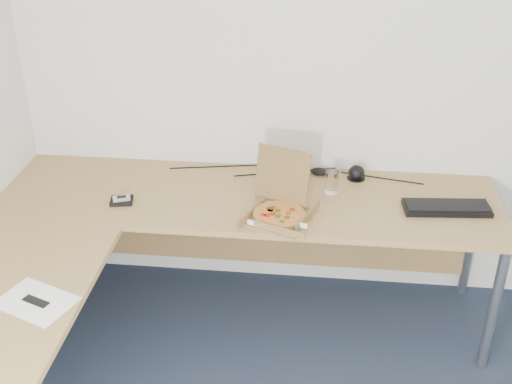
# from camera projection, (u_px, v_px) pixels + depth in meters

# --- Properties ---
(room_shell) EXTENTS (3.50, 3.50, 2.50)m
(room_shell) POSITION_uv_depth(u_px,v_px,m) (371.00, 290.00, 1.75)
(room_shell) COLOR silver
(room_shell) RESTS_ON ground
(desk) EXTENTS (2.50, 2.20, 0.73)m
(desk) POSITION_uv_depth(u_px,v_px,m) (167.00, 243.00, 2.94)
(desk) COLOR #AE854B
(desk) RESTS_ON ground
(pizza_box) EXTENTS (0.28, 0.32, 0.28)m
(pizza_box) POSITION_uv_depth(u_px,v_px,m) (280.00, 210.00, 3.08)
(pizza_box) COLOR olive
(pizza_box) RESTS_ON desk
(drinking_glass) EXTENTS (0.07, 0.07, 0.12)m
(drinking_glass) POSITION_uv_depth(u_px,v_px,m) (332.00, 182.00, 3.27)
(drinking_glass) COLOR white
(drinking_glass) RESTS_ON desk
(keyboard) EXTENTS (0.42, 0.18, 0.03)m
(keyboard) POSITION_uv_depth(u_px,v_px,m) (447.00, 208.00, 3.14)
(keyboard) COLOR black
(keyboard) RESTS_ON desk
(mouse) EXTENTS (0.11, 0.09, 0.04)m
(mouse) POSITION_uv_depth(u_px,v_px,m) (320.00, 171.00, 3.46)
(mouse) COLOR black
(mouse) RESTS_ON desk
(wallet) EXTENTS (0.12, 0.11, 0.02)m
(wallet) POSITION_uv_depth(u_px,v_px,m) (122.00, 201.00, 3.21)
(wallet) COLOR black
(wallet) RESTS_ON desk
(phone) EXTENTS (0.09, 0.07, 0.02)m
(phone) POSITION_uv_depth(u_px,v_px,m) (122.00, 198.00, 3.19)
(phone) COLOR #B2B5BA
(phone) RESTS_ON wallet
(paper_sheet) EXTENTS (0.35, 0.30, 0.00)m
(paper_sheet) POSITION_uv_depth(u_px,v_px,m) (36.00, 301.00, 2.53)
(paper_sheet) COLOR white
(paper_sheet) RESTS_ON desk
(dome_speaker) EXTENTS (0.10, 0.10, 0.08)m
(dome_speaker) POSITION_uv_depth(u_px,v_px,m) (357.00, 172.00, 3.41)
(dome_speaker) COLOR black
(dome_speaker) RESTS_ON desk
(cable_bundle) EXTENTS (0.65, 0.13, 0.01)m
(cable_bundle) POSITION_uv_depth(u_px,v_px,m) (289.00, 172.00, 3.49)
(cable_bundle) COLOR black
(cable_bundle) RESTS_ON desk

